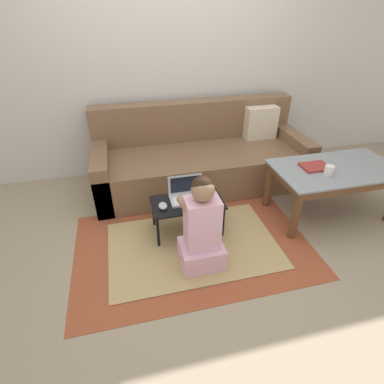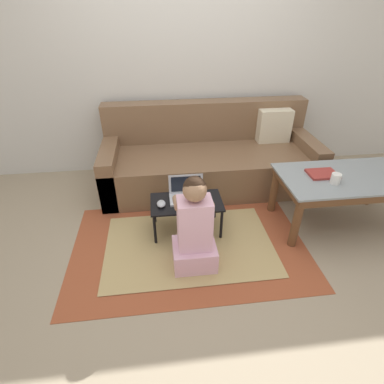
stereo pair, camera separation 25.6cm
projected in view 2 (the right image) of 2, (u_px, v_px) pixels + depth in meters
name	position (u px, v px, depth m)	size (l,w,h in m)	color
ground_plane	(203.00, 248.00, 2.52)	(16.00, 16.00, 0.00)	gray
wall_back	(182.00, 57.00, 3.15)	(9.00, 0.06, 2.50)	silver
area_rug	(189.00, 245.00, 2.54)	(1.95, 1.25, 0.01)	#9E4C2D
couch	(210.00, 159.00, 3.30)	(2.26, 0.91, 0.84)	brown
coffee_table	(344.00, 183.00, 2.59)	(1.12, 0.62, 0.49)	gray
laptop_desk	(186.00, 205.00, 2.56)	(0.61, 0.34, 0.31)	black
laptop	(187.00, 195.00, 2.57)	(0.30, 0.19, 0.20)	#B7BCC6
computer_mouse	(161.00, 204.00, 2.48)	(0.07, 0.10, 0.04)	#B2B7C1
person_seated	(194.00, 230.00, 2.19)	(0.33, 0.38, 0.78)	#E5B2CC
cup_on_table	(336.00, 179.00, 2.42)	(0.08, 0.08, 0.09)	white
book_on_table	(322.00, 174.00, 2.56)	(0.24, 0.18, 0.02)	#99332D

